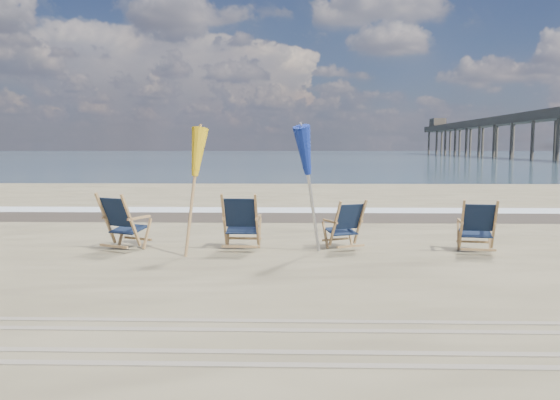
% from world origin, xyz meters
% --- Properties ---
extents(ocean, '(400.00, 400.00, 0.00)m').
position_xyz_m(ocean, '(0.00, 128.00, 0.00)').
color(ocean, '#3A5060').
rests_on(ocean, ground).
extents(surf_foam, '(200.00, 1.40, 0.01)m').
position_xyz_m(surf_foam, '(0.00, 8.30, 0.00)').
color(surf_foam, silver).
rests_on(surf_foam, ground).
extents(wet_sand_strip, '(200.00, 2.60, 0.00)m').
position_xyz_m(wet_sand_strip, '(0.00, 6.80, 0.00)').
color(wet_sand_strip, '#42362A').
rests_on(wet_sand_strip, ground).
extents(tire_tracks, '(80.00, 1.30, 0.01)m').
position_xyz_m(tire_tracks, '(0.00, -2.80, 0.01)').
color(tire_tracks, gray).
rests_on(tire_tracks, ground).
extents(beach_chair_0, '(0.95, 0.99, 1.07)m').
position_xyz_m(beach_chair_0, '(-2.66, 1.63, 0.54)').
color(beach_chair_0, '#111C32').
rests_on(beach_chair_0, ground).
extents(beach_chair_1, '(0.72, 0.81, 1.07)m').
position_xyz_m(beach_chair_1, '(-0.41, 1.78, 0.53)').
color(beach_chair_1, '#111C32').
rests_on(beach_chair_1, ground).
extents(beach_chair_2, '(0.83, 0.87, 0.94)m').
position_xyz_m(beach_chair_2, '(1.49, 2.04, 0.47)').
color(beach_chair_2, '#111C32').
rests_on(beach_chair_2, ground).
extents(beach_chair_3, '(0.73, 0.80, 0.98)m').
position_xyz_m(beach_chair_3, '(3.79, 1.60, 0.49)').
color(beach_chair_3, '#111C32').
rests_on(beach_chair_3, ground).
extents(umbrella_yellow, '(0.30, 0.30, 2.24)m').
position_xyz_m(umbrella_yellow, '(-1.51, 1.46, 1.71)').
color(umbrella_yellow, '#B1844F').
rests_on(umbrella_yellow, ground).
extents(umbrella_blue, '(0.30, 0.30, 2.32)m').
position_xyz_m(umbrella_blue, '(0.56, 1.58, 1.78)').
color(umbrella_blue, '#A5A5AD').
rests_on(umbrella_blue, ground).
extents(fishing_pier, '(4.40, 140.00, 9.30)m').
position_xyz_m(fishing_pier, '(38.00, 74.00, 4.65)').
color(fishing_pier, brown).
rests_on(fishing_pier, ground).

